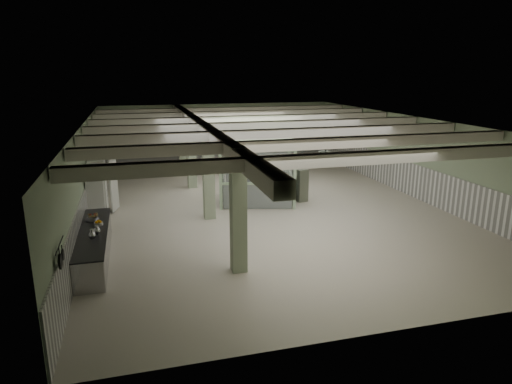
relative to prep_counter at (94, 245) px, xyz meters
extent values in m
plane|color=beige|center=(6.54, 4.07, -0.46)|extent=(20.00, 20.00, 0.00)
cube|color=silver|center=(6.54, 4.07, 3.14)|extent=(14.00, 20.00, 0.02)
cube|color=#8DA281|center=(6.54, 14.07, 1.34)|extent=(14.00, 0.02, 3.60)
cube|color=#8DA281|center=(6.54, -5.93, 1.34)|extent=(14.00, 0.02, 3.60)
cube|color=#8DA281|center=(-0.46, 4.07, 1.34)|extent=(0.02, 20.00, 3.60)
cube|color=#8DA281|center=(13.54, 4.07, 1.34)|extent=(0.02, 20.00, 3.60)
cube|color=white|center=(-0.43, 4.07, 0.29)|extent=(0.05, 19.90, 1.50)
cube|color=white|center=(13.52, 4.07, 0.29)|extent=(0.05, 19.90, 1.50)
cube|color=white|center=(6.54, 14.05, 0.29)|extent=(13.90, 0.05, 1.50)
cube|color=beige|center=(4.04, 4.07, 2.92)|extent=(0.45, 19.90, 0.40)
cube|color=beige|center=(6.54, -3.43, 2.96)|extent=(13.90, 0.35, 0.32)
cube|color=beige|center=(6.54, -0.93, 2.96)|extent=(13.90, 0.35, 0.32)
cube|color=beige|center=(6.54, 1.57, 2.96)|extent=(13.90, 0.35, 0.32)
cube|color=beige|center=(6.54, 4.07, 2.96)|extent=(13.90, 0.35, 0.32)
cube|color=beige|center=(6.54, 6.57, 2.96)|extent=(13.90, 0.35, 0.32)
cube|color=beige|center=(6.54, 9.07, 2.96)|extent=(13.90, 0.35, 0.32)
cube|color=beige|center=(6.54, 11.57, 2.96)|extent=(13.90, 0.35, 0.32)
cube|color=#9DAE8C|center=(4.04, -1.93, 1.34)|extent=(0.42, 0.42, 3.60)
cube|color=#9DAE8C|center=(4.04, 3.07, 1.34)|extent=(0.42, 0.42, 3.60)
cube|color=#9DAE8C|center=(4.04, 8.07, 1.34)|extent=(0.42, 0.42, 3.60)
cube|color=#9DAE8C|center=(4.04, 12.07, 1.34)|extent=(0.42, 0.42, 3.60)
cylinder|color=black|center=(-0.39, -3.53, 1.39)|extent=(0.02, 1.20, 0.02)
cone|color=#29372A|center=(7.04, -0.93, 2.59)|extent=(0.44, 0.44, 0.22)
cone|color=#29372A|center=(7.04, 4.57, 2.59)|extent=(0.44, 0.44, 0.22)
cone|color=#29372A|center=(7.04, 9.57, 2.59)|extent=(0.44, 0.44, 0.22)
cube|color=#ABABAF|center=(0.00, 0.00, -0.02)|extent=(0.79, 4.73, 0.88)
cube|color=black|center=(0.00, 0.00, 0.43)|extent=(0.83, 4.77, 0.04)
cylinder|color=#B2B2B7|center=(0.13, 0.50, 0.49)|extent=(0.28, 0.28, 0.10)
cylinder|color=black|center=(-0.34, -3.95, 1.17)|extent=(0.05, 0.34, 0.34)
cylinder|color=black|center=(-0.34, -3.57, 1.17)|extent=(0.03, 0.25, 0.25)
cube|color=silver|center=(-0.11, 4.31, 0.66)|extent=(0.61, 2.45, 2.25)
cube|color=silver|center=(0.23, 3.75, 0.66)|extent=(0.06, 0.92, 2.15)
cube|color=silver|center=(0.35, 4.98, 0.66)|extent=(0.28, 0.91, 2.15)
cube|color=silver|center=(0.27, 3.75, 0.66)|extent=(0.02, 0.05, 0.30)
cube|color=silver|center=(0.27, 4.88, 0.66)|extent=(0.02, 0.05, 0.30)
cube|color=#A7C69E|center=(4.69, 4.05, 0.80)|extent=(0.15, 0.15, 2.53)
cube|color=#A7C69E|center=(5.31, 6.50, 0.80)|extent=(0.15, 0.15, 2.53)
cube|color=#A7C69E|center=(7.63, 3.31, 0.80)|extent=(0.15, 0.15, 2.53)
cube|color=#A7C69E|center=(8.25, 5.76, 0.80)|extent=(0.15, 0.15, 2.53)
cube|color=#A7C69E|center=(6.47, 4.91, 2.13)|extent=(3.86, 3.50, 0.12)
cube|color=white|center=(6.16, 3.68, 0.09)|extent=(2.76, 0.75, 1.05)
cube|color=silver|center=(6.16, 3.68, 1.32)|extent=(2.76, 0.75, 1.22)
cube|color=white|center=(6.78, 6.13, 0.09)|extent=(2.76, 0.75, 1.05)
cube|color=silver|center=(6.78, 6.13, 1.32)|extent=(2.76, 0.75, 1.22)
cube|color=white|center=(5.00, 5.28, 0.09)|extent=(0.63, 2.27, 1.05)
cube|color=silver|center=(5.00, 5.28, 1.32)|extent=(0.63, 2.27, 1.22)
cube|color=white|center=(7.94, 4.53, 0.09)|extent=(0.63, 2.27, 1.05)
cube|color=silver|center=(7.94, 4.53, 1.32)|extent=(0.63, 2.27, 1.22)
cube|color=#606655|center=(8.31, 4.48, 0.25)|extent=(0.59, 0.74, 1.42)
camera|label=1|loc=(1.32, -13.75, 5.12)|focal=32.00mm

